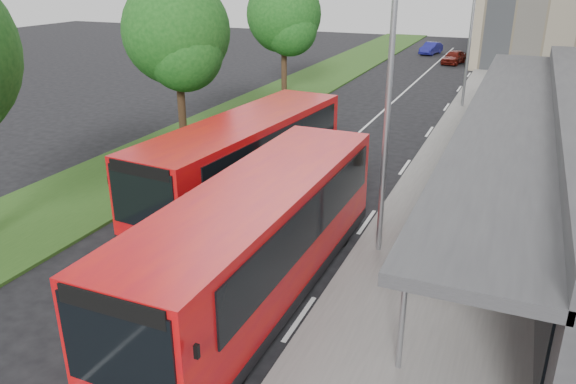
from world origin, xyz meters
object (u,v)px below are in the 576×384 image
object	(u,v)px
lamp_post_near	(385,95)
bus_main	(259,240)
bus_second	(245,160)
bollard	(473,116)
lamp_post_far	(470,27)
litter_bin	(448,167)
car_far	(431,48)
car_near	(454,57)
tree_far	(284,20)
tree_mid	(177,39)

from	to	relation	value
lamp_post_near	bus_main	bearing A→B (deg)	-122.97
bus_second	bollard	xyz separation A→B (m)	(6.48, 13.23, -0.82)
lamp_post_far	bus_second	xyz separation A→B (m)	(-5.37, -17.85, -3.18)
lamp_post_near	litter_bin	size ratio (longest dim) A/B	10.14
lamp_post_near	car_far	distance (m)	42.90
lamp_post_far	bollard	distance (m)	6.22
litter_bin	car_near	world-z (taller)	car_near
tree_far	bus_second	distance (m)	18.16
tree_mid	bus_main	xyz separation A→B (m)	(8.95, -10.41, -3.37)
tree_mid	lamp_post_near	xyz separation A→B (m)	(11.13, -7.05, -0.21)
litter_bin	car_far	bearing A→B (deg)	100.64
lamp_post_far	litter_bin	size ratio (longest dim) A/B	10.14
bollard	lamp_post_far	bearing A→B (deg)	103.51
bus_second	car_near	size ratio (longest dim) A/B	3.07
tree_far	bollard	size ratio (longest dim) A/B	6.68
tree_mid	bollard	world-z (taller)	tree_mid
bus_main	litter_bin	size ratio (longest dim) A/B	13.65
bus_main	bus_second	bearing A→B (deg)	120.57
lamp_post_near	car_far	bearing A→B (deg)	97.48
lamp_post_near	lamp_post_far	world-z (taller)	same
car_far	bus_main	bearing A→B (deg)	-74.39
bollard	car_far	size ratio (longest dim) A/B	0.32
bus_main	bus_second	size ratio (longest dim) A/B	1.00
tree_far	lamp_post_far	distance (m)	11.17
bus_second	car_far	xyz separation A→B (m)	(-0.18, 40.19, -0.96)
lamp_post_far	bus_second	distance (m)	18.91
tree_mid	lamp_post_near	distance (m)	13.18
litter_bin	car_near	size ratio (longest dim) A/B	0.22
bus_second	bollard	distance (m)	14.75
tree_mid	car_near	bearing A→B (deg)	74.30
car_near	tree_far	bearing A→B (deg)	-104.68
bollard	bus_second	bearing A→B (deg)	-116.12
tree_mid	bus_main	world-z (taller)	tree_mid
lamp_post_far	bus_main	bearing A→B (deg)	-95.32
tree_far	lamp_post_near	xyz separation A→B (m)	(11.13, -19.05, -0.12)
bus_second	bollard	world-z (taller)	bus_second
lamp_post_near	bus_second	world-z (taller)	lamp_post_near
litter_bin	car_near	distance (m)	30.20
car_near	car_far	distance (m)	6.00
bollard	tree_far	bearing A→B (deg)	163.27
lamp_post_far	car_far	distance (m)	23.39
lamp_post_far	car_near	distance (m)	17.76
lamp_post_near	car_near	distance (m)	37.38
bus_second	lamp_post_near	bearing A→B (deg)	-16.44
lamp_post_far	car_far	bearing A→B (deg)	103.97
bollard	car_near	world-z (taller)	bollard
tree_far	litter_bin	world-z (taller)	tree_far
car_near	litter_bin	bearing A→B (deg)	-72.43
bus_main	car_near	world-z (taller)	bus_main
tree_mid	bus_main	size ratio (longest dim) A/B	0.71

